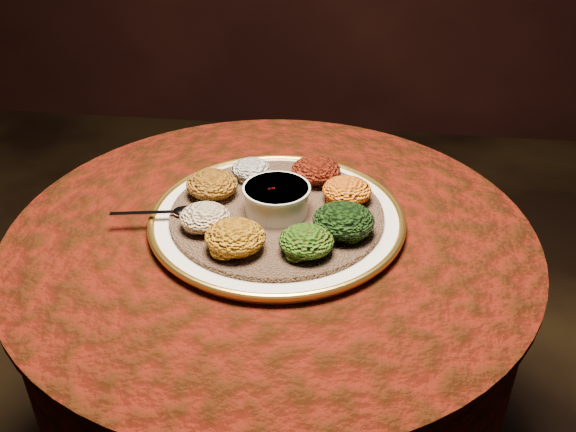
# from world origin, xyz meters

# --- Properties ---
(table) EXTENTS (0.96, 0.96, 0.73)m
(table) POSITION_xyz_m (0.00, 0.00, 0.55)
(table) COLOR black
(table) RESTS_ON ground
(platter) EXTENTS (0.50, 0.50, 0.02)m
(platter) POSITION_xyz_m (0.01, 0.02, 0.75)
(platter) COLOR white
(platter) RESTS_ON table
(injera) EXTENTS (0.43, 0.43, 0.01)m
(injera) POSITION_xyz_m (0.01, 0.02, 0.76)
(injera) COLOR brown
(injera) RESTS_ON platter
(stew_bowl) EXTENTS (0.12, 0.12, 0.05)m
(stew_bowl) POSITION_xyz_m (0.01, 0.02, 0.79)
(stew_bowl) COLOR silver
(stew_bowl) RESTS_ON injera
(spoon) EXTENTS (0.16, 0.05, 0.01)m
(spoon) POSITION_xyz_m (-0.16, -0.01, 0.77)
(spoon) COLOR silver
(spoon) RESTS_ON injera
(portion_ayib) EXTENTS (0.08, 0.07, 0.04)m
(portion_ayib) POSITION_xyz_m (-0.06, 0.14, 0.78)
(portion_ayib) COLOR beige
(portion_ayib) RESTS_ON injera
(portion_kitfo) EXTENTS (0.10, 0.09, 0.05)m
(portion_kitfo) POSITION_xyz_m (0.07, 0.14, 0.79)
(portion_kitfo) COLOR black
(portion_kitfo) RESTS_ON injera
(portion_tikil) EXTENTS (0.09, 0.09, 0.04)m
(portion_tikil) POSITION_xyz_m (0.13, 0.07, 0.78)
(portion_tikil) COLOR #C89110
(portion_tikil) RESTS_ON injera
(portion_gomen) EXTENTS (0.11, 0.10, 0.05)m
(portion_gomen) POSITION_xyz_m (0.13, -0.03, 0.79)
(portion_gomen) COLOR black
(portion_gomen) RESTS_ON injera
(portion_mixveg) EXTENTS (0.09, 0.09, 0.04)m
(portion_mixveg) POSITION_xyz_m (0.07, -0.10, 0.78)
(portion_mixveg) COLOR maroon
(portion_mixveg) RESTS_ON injera
(portion_kik) EXTENTS (0.10, 0.10, 0.05)m
(portion_kik) POSITION_xyz_m (-0.04, -0.10, 0.79)
(portion_kik) COLOR #BB7E10
(portion_kik) RESTS_ON injera
(portion_timatim) EXTENTS (0.09, 0.08, 0.04)m
(portion_timatim) POSITION_xyz_m (-0.11, -0.05, 0.78)
(portion_timatim) COLOR maroon
(portion_timatim) RESTS_ON injera
(portion_shiro) EXTENTS (0.10, 0.09, 0.05)m
(portion_shiro) POSITION_xyz_m (-0.12, 0.06, 0.79)
(portion_shiro) COLOR #935B11
(portion_shiro) RESTS_ON injera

